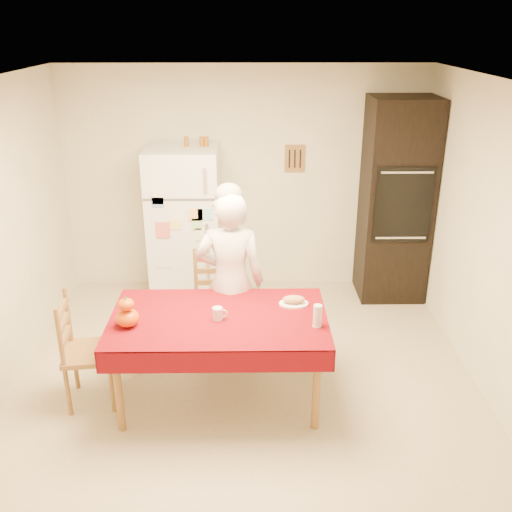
{
  "coord_description": "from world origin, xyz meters",
  "views": [
    {
      "loc": [
        0.04,
        -3.96,
        2.92
      ],
      "look_at": [
        0.1,
        0.2,
        1.19
      ],
      "focal_mm": 40.0,
      "sensor_mm": 36.0,
      "label": 1
    }
  ],
  "objects_px": {
    "chair_far": "(215,296)",
    "wine_glass": "(317,316)",
    "refrigerator": "(185,225)",
    "seated_woman": "(230,282)",
    "pumpkin_lower": "(127,318)",
    "chair_left": "(81,347)",
    "oven_cabinet": "(396,201)",
    "bread_plate": "(294,304)",
    "dining_table": "(219,325)",
    "coffee_mug": "(218,314)"
  },
  "relations": [
    {
      "from": "chair_far",
      "to": "wine_glass",
      "type": "bearing_deg",
      "value": -52.57
    },
    {
      "from": "refrigerator",
      "to": "seated_woman",
      "type": "xyz_separation_m",
      "value": [
        0.53,
        -1.37,
        -0.03
      ]
    },
    {
      "from": "refrigerator",
      "to": "pumpkin_lower",
      "type": "distance_m",
      "value": 2.04
    },
    {
      "from": "chair_left",
      "to": "wine_glass",
      "type": "height_order",
      "value": "chair_left"
    },
    {
      "from": "oven_cabinet",
      "to": "bread_plate",
      "type": "xyz_separation_m",
      "value": [
        -1.23,
        -1.75,
        -0.33
      ]
    },
    {
      "from": "dining_table",
      "to": "bread_plate",
      "type": "height_order",
      "value": "bread_plate"
    },
    {
      "from": "pumpkin_lower",
      "to": "refrigerator",
      "type": "bearing_deg",
      "value": 83.43
    },
    {
      "from": "chair_left",
      "to": "wine_glass",
      "type": "xyz_separation_m",
      "value": [
        1.86,
        -0.14,
        0.34
      ]
    },
    {
      "from": "chair_far",
      "to": "refrigerator",
      "type": "bearing_deg",
      "value": 107.99
    },
    {
      "from": "dining_table",
      "to": "seated_woman",
      "type": "bearing_deg",
      "value": 81.52
    },
    {
      "from": "pumpkin_lower",
      "to": "bread_plate",
      "type": "height_order",
      "value": "pumpkin_lower"
    },
    {
      "from": "oven_cabinet",
      "to": "wine_glass",
      "type": "height_order",
      "value": "oven_cabinet"
    },
    {
      "from": "bread_plate",
      "to": "oven_cabinet",
      "type": "bearing_deg",
      "value": 54.95
    },
    {
      "from": "seated_woman",
      "to": "bread_plate",
      "type": "height_order",
      "value": "seated_woman"
    },
    {
      "from": "oven_cabinet",
      "to": "chair_far",
      "type": "height_order",
      "value": "oven_cabinet"
    },
    {
      "from": "oven_cabinet",
      "to": "wine_glass",
      "type": "relative_size",
      "value": 12.5
    },
    {
      "from": "dining_table",
      "to": "wine_glass",
      "type": "distance_m",
      "value": 0.79
    },
    {
      "from": "refrigerator",
      "to": "oven_cabinet",
      "type": "xyz_separation_m",
      "value": [
        2.28,
        0.05,
        0.25
      ]
    },
    {
      "from": "oven_cabinet",
      "to": "pumpkin_lower",
      "type": "xyz_separation_m",
      "value": [
        -2.51,
        -2.08,
        -0.27
      ]
    },
    {
      "from": "bread_plate",
      "to": "chair_left",
      "type": "bearing_deg",
      "value": -172.96
    },
    {
      "from": "chair_left",
      "to": "chair_far",
      "type": "bearing_deg",
      "value": -55.55
    },
    {
      "from": "oven_cabinet",
      "to": "bread_plate",
      "type": "height_order",
      "value": "oven_cabinet"
    },
    {
      "from": "coffee_mug",
      "to": "wine_glass",
      "type": "distance_m",
      "value": 0.77
    },
    {
      "from": "coffee_mug",
      "to": "bread_plate",
      "type": "distance_m",
      "value": 0.65
    },
    {
      "from": "dining_table",
      "to": "chair_far",
      "type": "bearing_deg",
      "value": 95.34
    },
    {
      "from": "seated_woman",
      "to": "oven_cabinet",
      "type": "bearing_deg",
      "value": -138.25
    },
    {
      "from": "refrigerator",
      "to": "chair_far",
      "type": "height_order",
      "value": "refrigerator"
    },
    {
      "from": "chair_left",
      "to": "pumpkin_lower",
      "type": "distance_m",
      "value": 0.54
    },
    {
      "from": "chair_far",
      "to": "chair_left",
      "type": "relative_size",
      "value": 1.0
    },
    {
      "from": "oven_cabinet",
      "to": "wine_glass",
      "type": "distance_m",
      "value": 2.37
    },
    {
      "from": "dining_table",
      "to": "chair_far",
      "type": "height_order",
      "value": "chair_far"
    },
    {
      "from": "oven_cabinet",
      "to": "coffee_mug",
      "type": "distance_m",
      "value": 2.72
    },
    {
      "from": "oven_cabinet",
      "to": "bread_plate",
      "type": "distance_m",
      "value": 2.16
    },
    {
      "from": "chair_far",
      "to": "wine_glass",
      "type": "distance_m",
      "value": 1.37
    },
    {
      "from": "refrigerator",
      "to": "chair_left",
      "type": "relative_size",
      "value": 1.79
    },
    {
      "from": "chair_far",
      "to": "seated_woman",
      "type": "distance_m",
      "value": 0.49
    },
    {
      "from": "oven_cabinet",
      "to": "chair_left",
      "type": "relative_size",
      "value": 2.32
    },
    {
      "from": "dining_table",
      "to": "oven_cabinet",
      "type": "bearing_deg",
      "value": 46.74
    },
    {
      "from": "chair_left",
      "to": "bread_plate",
      "type": "height_order",
      "value": "chair_left"
    },
    {
      "from": "refrigerator",
      "to": "bread_plate",
      "type": "xyz_separation_m",
      "value": [
        1.05,
        -1.7,
        -0.08
      ]
    },
    {
      "from": "coffee_mug",
      "to": "bread_plate",
      "type": "height_order",
      "value": "coffee_mug"
    },
    {
      "from": "wine_glass",
      "to": "coffee_mug",
      "type": "bearing_deg",
      "value": 171.45
    },
    {
      "from": "refrigerator",
      "to": "seated_woman",
      "type": "distance_m",
      "value": 1.47
    },
    {
      "from": "chair_left",
      "to": "coffee_mug",
      "type": "distance_m",
      "value": 1.14
    },
    {
      "from": "refrigerator",
      "to": "oven_cabinet",
      "type": "height_order",
      "value": "oven_cabinet"
    },
    {
      "from": "pumpkin_lower",
      "to": "wine_glass",
      "type": "relative_size",
      "value": 1.02
    },
    {
      "from": "seated_woman",
      "to": "pumpkin_lower",
      "type": "height_order",
      "value": "seated_woman"
    },
    {
      "from": "dining_table",
      "to": "chair_left",
      "type": "relative_size",
      "value": 1.79
    },
    {
      "from": "wine_glass",
      "to": "chair_left",
      "type": "bearing_deg",
      "value": 175.69
    },
    {
      "from": "coffee_mug",
      "to": "bread_plate",
      "type": "relative_size",
      "value": 0.42
    }
  ]
}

